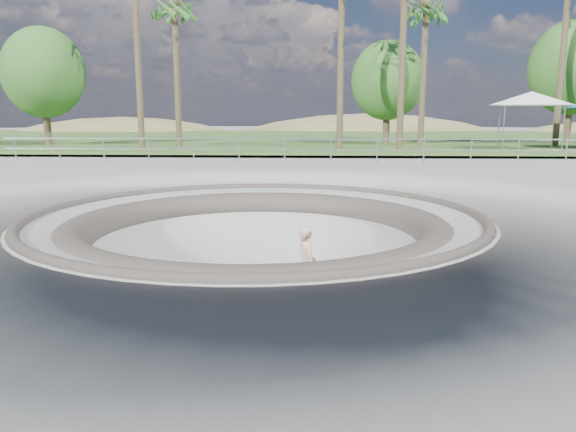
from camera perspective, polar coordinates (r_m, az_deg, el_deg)
The scene contains 13 objects.
ground at distance 12.73m, azimuth -3.22°, elevation 0.06°, with size 180.00×180.00×0.00m, color #A2A19D.
skate_bowl at distance 13.18m, azimuth -3.14°, elevation -7.78°, with size 14.00×14.00×4.10m.
grass_strip at distance 46.52m, azimuth 1.11°, elevation 7.91°, with size 180.00×36.00×0.12m.
distant_hills at distance 70.29m, azimuth 4.71°, elevation 2.82°, with size 103.20×45.00×28.60m.
safety_railing at distance 24.54m, azimuth -0.34°, elevation 6.72°, with size 25.00×0.06×1.03m.
skateboard at distance 12.40m, azimuth 1.87°, elevation -8.98°, with size 0.84×0.45×0.08m.
skater at distance 12.13m, azimuth 1.90°, elevation -5.01°, with size 0.64×0.42×1.75m, color #D7A38B.
canopy_white at distance 34.33m, azimuth 23.49°, elevation 10.88°, with size 6.11×6.11×3.16m.
palm_b at distance 35.33m, azimuth -11.44°, elevation 19.71°, with size 2.60×2.60×9.21m.
palm_d at distance 35.52m, azimuth 13.84°, elevation 19.36°, with size 2.60×2.60×9.08m.
bushy_tree_left at distance 38.82m, azimuth -23.62°, elevation 13.19°, with size 5.08×4.62×7.33m.
bushy_tree_mid at distance 37.36m, azimuth 10.09°, elevation 13.38°, with size 4.62×4.20×6.66m.
bushy_tree_right at distance 42.08m, azimuth 26.96°, elevation 13.27°, with size 5.58×5.07×8.04m.
Camera 1 is at (1.31, -12.45, 2.29)m, focal length 35.00 mm.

